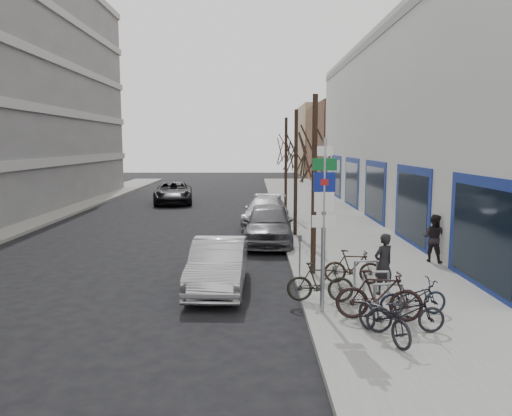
{
  "coord_description": "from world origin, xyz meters",
  "views": [
    {
      "loc": [
        0.79,
        -11.28,
        4.06
      ],
      "look_at": [
        0.87,
        4.69,
        2.0
      ],
      "focal_mm": 35.0,
      "sensor_mm": 36.0,
      "label": 1
    }
  ],
  "objects_px": {
    "bike_near_left": "(384,313)",
    "pedestrian_far": "(434,238)",
    "lane_car": "(174,193)",
    "tree_near": "(315,142)",
    "parked_car_mid": "(268,224)",
    "tree_far": "(286,143)",
    "pedestrian_near": "(383,264)",
    "bike_far_curb": "(405,309)",
    "parked_car_back": "(266,212)",
    "meter_mid": "(287,223)",
    "bike_far_inner": "(353,266)",
    "bike_mid_inner": "(320,282)",
    "meter_front": "(300,252)",
    "bike_near_right": "(379,295)",
    "bike_rack": "(376,283)",
    "bike_mid_curb": "(413,294)",
    "parked_car_front": "(218,265)",
    "tree_mid": "(296,143)",
    "meter_back": "(280,206)",
    "highway_sign_pole": "(324,214)"
  },
  "relations": [
    {
      "from": "bike_mid_curb",
      "to": "parked_car_back",
      "type": "xyz_separation_m",
      "value": [
        -3.04,
        13.56,
        0.06
      ]
    },
    {
      "from": "highway_sign_pole",
      "to": "lane_car",
      "type": "distance_m",
      "value": 23.84
    },
    {
      "from": "bike_rack",
      "to": "meter_back",
      "type": "relative_size",
      "value": 1.78
    },
    {
      "from": "meter_front",
      "to": "bike_near_right",
      "type": "distance_m",
      "value": 3.87
    },
    {
      "from": "bike_mid_curb",
      "to": "bike_far_inner",
      "type": "distance_m",
      "value": 2.76
    },
    {
      "from": "tree_far",
      "to": "bike_mid_inner",
      "type": "relative_size",
      "value": 3.29
    },
    {
      "from": "bike_near_left",
      "to": "parked_car_mid",
      "type": "bearing_deg",
      "value": 79.64
    },
    {
      "from": "pedestrian_near",
      "to": "bike_near_right",
      "type": "bearing_deg",
      "value": 44.89
    },
    {
      "from": "pedestrian_near",
      "to": "pedestrian_far",
      "type": "relative_size",
      "value": 0.99
    },
    {
      "from": "tree_mid",
      "to": "bike_near_right",
      "type": "relative_size",
      "value": 2.86
    },
    {
      "from": "bike_near_left",
      "to": "pedestrian_far",
      "type": "height_order",
      "value": "pedestrian_far"
    },
    {
      "from": "tree_near",
      "to": "pedestrian_near",
      "type": "xyz_separation_m",
      "value": [
        1.58,
        -2.11,
        -3.15
      ]
    },
    {
      "from": "tree_mid",
      "to": "highway_sign_pole",
      "type": "bearing_deg",
      "value": -91.14
    },
    {
      "from": "parked_car_back",
      "to": "lane_car",
      "type": "height_order",
      "value": "lane_car"
    },
    {
      "from": "bike_mid_inner",
      "to": "parked_car_front",
      "type": "height_order",
      "value": "parked_car_front"
    },
    {
      "from": "pedestrian_far",
      "to": "lane_car",
      "type": "bearing_deg",
      "value": -15.32
    },
    {
      "from": "tree_near",
      "to": "pedestrian_far",
      "type": "bearing_deg",
      "value": 19.57
    },
    {
      "from": "bike_far_inner",
      "to": "pedestrian_far",
      "type": "bearing_deg",
      "value": -43.17
    },
    {
      "from": "parked_car_back",
      "to": "pedestrian_far",
      "type": "height_order",
      "value": "pedestrian_far"
    },
    {
      "from": "bike_near_right",
      "to": "bike_far_inner",
      "type": "bearing_deg",
      "value": 10.78
    },
    {
      "from": "parked_car_front",
      "to": "lane_car",
      "type": "relative_size",
      "value": 0.78
    },
    {
      "from": "bike_rack",
      "to": "parked_car_mid",
      "type": "relative_size",
      "value": 0.47
    },
    {
      "from": "bike_rack",
      "to": "bike_near_left",
      "type": "xyz_separation_m",
      "value": [
        -0.39,
        -2.26,
        0.02
      ]
    },
    {
      "from": "parked_car_front",
      "to": "parked_car_mid",
      "type": "bearing_deg",
      "value": 77.5
    },
    {
      "from": "bike_near_right",
      "to": "tree_mid",
      "type": "bearing_deg",
      "value": 16.14
    },
    {
      "from": "meter_front",
      "to": "pedestrian_far",
      "type": "xyz_separation_m",
      "value": [
        4.65,
        1.99,
        0.04
      ]
    },
    {
      "from": "meter_front",
      "to": "bike_far_inner",
      "type": "xyz_separation_m",
      "value": [
        1.43,
        -0.63,
        -0.28
      ]
    },
    {
      "from": "bike_mid_curb",
      "to": "pedestrian_near",
      "type": "relative_size",
      "value": 1.01
    },
    {
      "from": "bike_mid_curb",
      "to": "parked_car_back",
      "type": "distance_m",
      "value": 13.9
    },
    {
      "from": "lane_car",
      "to": "parked_car_mid",
      "type": "bearing_deg",
      "value": -73.47
    },
    {
      "from": "meter_mid",
      "to": "bike_far_inner",
      "type": "distance_m",
      "value": 6.3
    },
    {
      "from": "bike_far_curb",
      "to": "parked_car_back",
      "type": "bearing_deg",
      "value": 9.77
    },
    {
      "from": "bike_near_left",
      "to": "bike_mid_curb",
      "type": "xyz_separation_m",
      "value": [
        1.03,
        1.4,
        -0.04
      ]
    },
    {
      "from": "tree_mid",
      "to": "meter_front",
      "type": "relative_size",
      "value": 4.33
    },
    {
      "from": "bike_rack",
      "to": "lane_car",
      "type": "bearing_deg",
      "value": 110.98
    },
    {
      "from": "bike_near_right",
      "to": "bike_mid_inner",
      "type": "xyz_separation_m",
      "value": [
        -1.13,
        1.34,
        -0.08
      ]
    },
    {
      "from": "tree_near",
      "to": "pedestrian_near",
      "type": "bearing_deg",
      "value": -53.22
    },
    {
      "from": "bike_mid_curb",
      "to": "bike_mid_inner",
      "type": "relative_size",
      "value": 0.97
    },
    {
      "from": "bike_rack",
      "to": "parked_car_back",
      "type": "bearing_deg",
      "value": 100.69
    },
    {
      "from": "bike_near_right",
      "to": "meter_back",
      "type": "bearing_deg",
      "value": 16.45
    },
    {
      "from": "tree_far",
      "to": "bike_mid_inner",
      "type": "xyz_separation_m",
      "value": [
        -0.15,
        -15.75,
        -3.45
      ]
    },
    {
      "from": "bike_near_right",
      "to": "bike_mid_inner",
      "type": "bearing_deg",
      "value": 51.01
    },
    {
      "from": "bike_near_right",
      "to": "pedestrian_near",
      "type": "height_order",
      "value": "pedestrian_near"
    },
    {
      "from": "bike_mid_curb",
      "to": "pedestrian_far",
      "type": "xyz_separation_m",
      "value": [
        2.36,
        5.25,
        0.32
      ]
    },
    {
      "from": "meter_mid",
      "to": "tree_far",
      "type": "bearing_deg",
      "value": 86.78
    },
    {
      "from": "tree_near",
      "to": "parked_car_mid",
      "type": "distance_m",
      "value": 6.31
    },
    {
      "from": "tree_near",
      "to": "parked_car_front",
      "type": "relative_size",
      "value": 1.31
    },
    {
      "from": "tree_far",
      "to": "pedestrian_near",
      "type": "distance_m",
      "value": 15.52
    },
    {
      "from": "bike_mid_curb",
      "to": "parked_car_front",
      "type": "height_order",
      "value": "parked_car_front"
    },
    {
      "from": "bike_rack",
      "to": "parked_car_front",
      "type": "relative_size",
      "value": 0.54
    }
  ]
}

